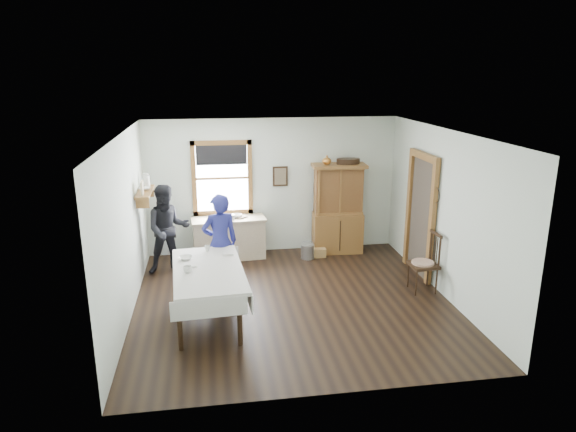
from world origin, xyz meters
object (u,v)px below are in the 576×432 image
at_px(china_hutch, 338,209).
at_px(wicker_basket, 318,252).
at_px(figure_dark, 168,232).
at_px(dining_table, 209,294).
at_px(work_counter, 229,238).
at_px(spindle_chair, 423,262).
at_px(pail, 308,251).
at_px(woman_blue, 220,246).

distance_m(china_hutch, wicker_basket, 0.96).
bearing_deg(figure_dark, wicker_basket, -2.09).
relative_size(dining_table, figure_dark, 1.31).
bearing_deg(work_counter, wicker_basket, -10.61).
height_order(china_hutch, dining_table, china_hutch).
xyz_separation_m(china_hutch, spindle_chair, (0.94, -2.11, -0.39)).
bearing_deg(china_hutch, pail, -152.73).
bearing_deg(china_hutch, figure_dark, -166.92).
bearing_deg(pail, wicker_basket, 16.75).
xyz_separation_m(dining_table, wicker_basket, (2.15, 2.33, -0.31)).
distance_m(woman_blue, figure_dark, 1.31).
bearing_deg(woman_blue, dining_table, 65.07).
bearing_deg(spindle_chair, figure_dark, 156.83).
xyz_separation_m(spindle_chair, figure_dark, (-4.25, 1.52, 0.24)).
xyz_separation_m(work_counter, figure_dark, (-1.11, -0.55, 0.35)).
relative_size(work_counter, china_hutch, 0.79).
relative_size(spindle_chair, wicker_basket, 3.40).
bearing_deg(wicker_basket, china_hutch, 27.60).
height_order(woman_blue, figure_dark, woman_blue).
height_order(work_counter, figure_dark, figure_dark).
distance_m(dining_table, figure_dark, 2.13).
height_order(wicker_basket, woman_blue, woman_blue).
bearing_deg(woman_blue, pail, -158.48).
bearing_deg(spindle_chair, dining_table, -176.14).
bearing_deg(wicker_basket, dining_table, -132.67).
height_order(work_counter, china_hutch, china_hutch).
xyz_separation_m(work_counter, wicker_basket, (1.74, -0.20, -0.32)).
relative_size(dining_table, wicker_basket, 6.55).
relative_size(spindle_chair, pail, 3.63).
relative_size(china_hutch, dining_table, 0.92).
relative_size(pail, figure_dark, 0.19).
height_order(work_counter, wicker_basket, work_counter).
bearing_deg(work_counter, spindle_chair, -37.64).
distance_m(work_counter, spindle_chair, 3.76).
xyz_separation_m(pail, woman_blue, (-1.72, -1.23, 0.63)).
distance_m(work_counter, china_hutch, 2.25).
relative_size(wicker_basket, figure_dark, 0.20).
distance_m(wicker_basket, figure_dark, 2.95).
distance_m(china_hutch, figure_dark, 3.36).
bearing_deg(figure_dark, woman_blue, -55.05).
height_order(dining_table, woman_blue, woman_blue).
xyz_separation_m(china_hutch, wicker_basket, (-0.45, -0.24, -0.82)).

